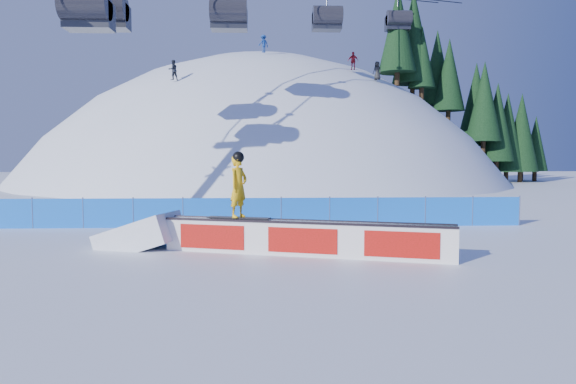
{
  "coord_description": "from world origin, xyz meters",
  "views": [
    {
      "loc": [
        0.33,
        -16.42,
        2.9
      ],
      "look_at": [
        1.09,
        0.38,
        1.73
      ],
      "focal_mm": 32.0,
      "sensor_mm": 36.0,
      "label": 1
    }
  ],
  "objects": [
    {
      "name": "rail_box",
      "position": [
        1.48,
        -1.6,
        0.51
      ],
      "size": [
        8.38,
        3.07,
        1.03
      ],
      "rotation": [
        0.0,
        0.0,
        -0.29
      ],
      "color": "white",
      "rests_on": "ground"
    },
    {
      "name": "snow_ramp",
      "position": [
        -3.65,
        -0.04,
        0.0
      ],
      "size": [
        2.93,
        2.28,
        1.6
      ],
      "primitive_type": null,
      "rotation": [
        0.0,
        -0.31,
        -0.29
      ],
      "color": "white",
      "rests_on": "ground"
    },
    {
      "name": "ground",
      "position": [
        0.0,
        0.0,
        0.0
      ],
      "size": [
        160.0,
        160.0,
        0.0
      ],
      "primitive_type": "plane",
      "color": "white",
      "rests_on": "ground"
    },
    {
      "name": "treeline",
      "position": [
        23.95,
        41.46,
        8.75
      ],
      "size": [
        21.44,
        11.56,
        18.89
      ],
      "color": "#352415",
      "rests_on": "ground"
    },
    {
      "name": "snow_hill",
      "position": [
        0.0,
        42.0,
        -18.0
      ],
      "size": [
        64.0,
        64.0,
        64.0
      ],
      "color": "white",
      "rests_on": "ground"
    },
    {
      "name": "safety_fence",
      "position": [
        0.0,
        4.5,
        0.6
      ],
      "size": [
        22.05,
        0.05,
        1.3
      ],
      "color": "blue",
      "rests_on": "ground"
    },
    {
      "name": "distant_skiers",
      "position": [
        2.19,
        30.39,
        11.63
      ],
      "size": [
        18.67,
        7.6,
        5.28
      ],
      "color": "black",
      "rests_on": "ground"
    },
    {
      "name": "snowboarder",
      "position": [
        -0.46,
        -1.01,
        2.02
      ],
      "size": [
        1.95,
        0.89,
        2.02
      ],
      "rotation": [
        0.0,
        0.0,
        0.95
      ],
      "color": "black",
      "rests_on": "rail_box"
    }
  ]
}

